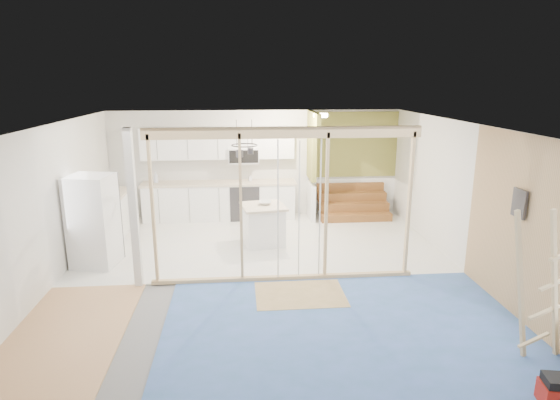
{
  "coord_description": "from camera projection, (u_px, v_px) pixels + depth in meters",
  "views": [
    {
      "loc": [
        -0.41,
        -7.31,
        3.3
      ],
      "look_at": [
        0.29,
        0.6,
        1.25
      ],
      "focal_mm": 30.0,
      "sensor_mm": 36.0,
      "label": 1
    }
  ],
  "objects": [
    {
      "name": "room",
      "position": [
        266.0,
        207.0,
        7.59
      ],
      "size": [
        7.01,
        8.01,
        2.61
      ],
      "color": "slate",
      "rests_on": "ground"
    },
    {
      "name": "floor_overlays",
      "position": [
        270.0,
        279.0,
        7.98
      ],
      "size": [
        7.0,
        8.0,
        0.03
      ],
      "color": "silver",
      "rests_on": "room"
    },
    {
      "name": "stud_frame",
      "position": [
        249.0,
        189.0,
        7.49
      ],
      "size": [
        4.66,
        0.14,
        2.6
      ],
      "color": "tan",
      "rests_on": "room"
    },
    {
      "name": "base_cabinets",
      "position": [
        189.0,
        205.0,
        10.9
      ],
      "size": [
        4.45,
        2.24,
        0.93
      ],
      "color": "white",
      "rests_on": "room"
    },
    {
      "name": "upper_cabinets",
      "position": [
        221.0,
        144.0,
        11.07
      ],
      "size": [
        3.6,
        0.41,
        0.85
      ],
      "color": "white",
      "rests_on": "room"
    },
    {
      "name": "green_partition",
      "position": [
        341.0,
        180.0,
        11.38
      ],
      "size": [
        2.25,
        1.51,
        2.6
      ],
      "color": "olive",
      "rests_on": "room"
    },
    {
      "name": "pot_rack",
      "position": [
        244.0,
        148.0,
        9.21
      ],
      "size": [
        0.52,
        0.52,
        0.72
      ],
      "color": "black",
      "rests_on": "room"
    },
    {
      "name": "sheathing_panel",
      "position": [
        547.0,
        242.0,
        5.96
      ],
      "size": [
        0.02,
        4.0,
        2.6
      ],
      "primitive_type": "cube",
      "color": "tan",
      "rests_on": "room"
    },
    {
      "name": "electrical_panel",
      "position": [
        519.0,
        203.0,
        6.44
      ],
      "size": [
        0.04,
        0.3,
        0.4
      ],
      "primitive_type": "cube",
      "color": "#343438",
      "rests_on": "room"
    },
    {
      "name": "ceiling_light",
      "position": [
        321.0,
        115.0,
        10.29
      ],
      "size": [
        0.32,
        0.32,
        0.08
      ],
      "primitive_type": "cylinder",
      "color": "#FFEABF",
      "rests_on": "room"
    },
    {
      "name": "fridge",
      "position": [
        94.0,
        221.0,
        8.37
      ],
      "size": [
        0.84,
        0.81,
        1.68
      ],
      "rotation": [
        0.0,
        0.0,
        -0.17
      ],
      "color": "silver",
      "rests_on": "room"
    },
    {
      "name": "island",
      "position": [
        263.0,
        225.0,
        9.57
      ],
      "size": [
        0.98,
        0.98,
        0.83
      ],
      "rotation": [
        0.0,
        0.0,
        0.17
      ],
      "color": "white",
      "rests_on": "room"
    },
    {
      "name": "bowl",
      "position": [
        265.0,
        203.0,
        9.54
      ],
      "size": [
        0.3,
        0.3,
        0.07
      ],
      "primitive_type": "imported",
      "rotation": [
        0.0,
        0.0,
        -0.13
      ],
      "color": "silver",
      "rests_on": "island"
    },
    {
      "name": "soap_bottle_a",
      "position": [
        156.0,
        177.0,
        11.06
      ],
      "size": [
        0.12,
        0.12,
        0.27
      ],
      "primitive_type": "imported",
      "rotation": [
        0.0,
        0.0,
        -0.12
      ],
      "color": "silver",
      "rests_on": "base_cabinets"
    },
    {
      "name": "soap_bottle_b",
      "position": [
        250.0,
        178.0,
        11.26
      ],
      "size": [
        0.1,
        0.1,
        0.17
      ],
      "primitive_type": "imported",
      "rotation": [
        0.0,
        0.0,
        0.29
      ],
      "color": "silver",
      "rests_on": "base_cabinets"
    },
    {
      "name": "toolbox",
      "position": [
        559.0,
        393.0,
        4.84
      ],
      "size": [
        0.41,
        0.34,
        0.34
      ],
      "rotation": [
        0.0,
        0.0,
        -0.2
      ],
      "color": "maroon",
      "rests_on": "room"
    },
    {
      "name": "ladder",
      "position": [
        542.0,
        286.0,
        5.45
      ],
      "size": [
        1.02,
        0.15,
        1.9
      ],
      "rotation": [
        0.0,
        0.0,
        0.25
      ],
      "color": "tan",
      "rests_on": "room"
    }
  ]
}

